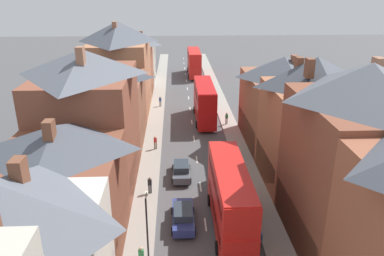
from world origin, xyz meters
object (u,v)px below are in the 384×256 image
double_decker_bus_lead (204,101)px  double_decker_bus_mid_street (194,62)px  street_lamp (147,227)px  pedestrian_far_right (160,101)px  car_parked_left_b (225,153)px  pedestrian_mid_left (150,184)px  car_near_silver (181,170)px  car_parked_left_a (183,216)px  car_near_blue (246,220)px  pedestrian_near_right (141,256)px  double_decker_bus_far_approaching (230,197)px  pedestrian_mid_right (155,142)px  car_mid_white (205,88)px  pedestrian_far_left (227,118)px

double_decker_bus_lead → double_decker_bus_mid_street: same height
double_decker_bus_mid_street → street_lamp: 57.53m
street_lamp → pedestrian_far_right: bearing=90.6°
car_parked_left_b → pedestrian_far_right: 20.86m
double_decker_bus_mid_street → pedestrian_mid_left: double_decker_bus_mid_street is taller
car_near_silver → car_parked_left_a: size_ratio=0.97×
car_near_blue → car_near_silver: car_near_blue is taller
car_near_blue → car_near_silver: size_ratio=0.99×
car_parked_left_a → pedestrian_far_right: size_ratio=2.82×
pedestrian_mid_left → street_lamp: (0.48, -9.52, 2.21)m
car_parked_left_b → car_parked_left_a: bearing=-112.9°
car_near_blue → pedestrian_near_right: size_ratio=2.73×
pedestrian_near_right → double_decker_bus_far_approaching: bearing=32.9°
pedestrian_mid_left → pedestrian_far_right: (0.10, 26.20, 0.00)m
double_decker_bus_mid_street → pedestrian_mid_right: size_ratio=6.71×
double_decker_bus_far_approaching → car_mid_white: bearing=88.1°
car_parked_left_b → pedestrian_mid_left: size_ratio=2.76×
double_decker_bus_mid_street → car_parked_left_b: bearing=-88.2°
car_near_blue → pedestrian_mid_left: pedestrian_mid_left is taller
car_near_silver → car_parked_left_a: bearing=-90.0°
double_decker_bus_lead → pedestrian_near_right: size_ratio=6.71×
car_near_silver → pedestrian_far_right: (-2.83, 23.06, 0.22)m
pedestrian_mid_right → pedestrian_far_right: size_ratio=1.00×
car_near_silver → pedestrian_mid_right: 7.33m
car_near_silver → car_near_blue: bearing=-60.9°
pedestrian_mid_right → pedestrian_near_right: bearing=-90.2°
double_decker_bus_lead → car_near_silver: bearing=-102.2°
car_near_blue → car_mid_white: bearing=90.0°
pedestrian_far_right → street_lamp: street_lamp is taller
pedestrian_near_right → pedestrian_far_left: same height
pedestrian_near_right → pedestrian_far_left: bearing=71.0°
car_near_blue → pedestrian_mid_left: bearing=144.1°
double_decker_bus_far_approaching → car_parked_left_b: bearing=83.9°
car_parked_left_a → street_lamp: street_lamp is taller
car_near_blue → car_mid_white: car_mid_white is taller
car_mid_white → pedestrian_far_left: size_ratio=2.62×
double_decker_bus_lead → car_near_silver: size_ratio=2.44×
double_decker_bus_lead → pedestrian_far_right: (-6.42, 6.46, -1.78)m
car_parked_left_a → pedestrian_near_right: 5.68m
pedestrian_far_left → double_decker_bus_lead: bearing=145.6°
double_decker_bus_mid_street → pedestrian_far_right: 22.50m
car_near_silver → pedestrian_far_left: pedestrian_far_left is taller
pedestrian_near_right → pedestrian_mid_left: (0.01, 9.62, 0.00)m
car_near_silver → pedestrian_mid_right: size_ratio=2.75×
car_parked_left_b → car_near_silver: bearing=-143.0°
double_decker_bus_lead → double_decker_bus_far_approaching: 25.14m
car_near_blue → pedestrian_mid_left: size_ratio=2.73×
pedestrian_mid_right → car_parked_left_a: bearing=-78.9°
car_near_blue → pedestrian_near_right: bearing=-153.3°
street_lamp → double_decker_bus_far_approaching: bearing=34.3°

